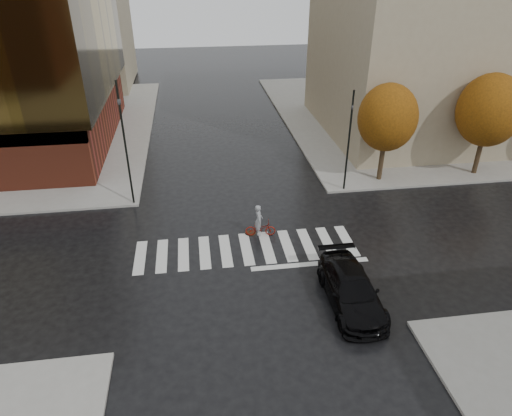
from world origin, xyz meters
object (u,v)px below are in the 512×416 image
(sedan, at_px, (351,289))
(cyclist, at_px, (260,225))
(traffic_light_nw, at_px, (124,136))
(traffic_light_ne, at_px, (349,136))
(fire_hydrant, at_px, (82,175))

(sedan, xyz_separation_m, cyclist, (-3.14, 6.08, -0.11))
(sedan, distance_m, cyclist, 6.85)
(traffic_light_nw, bearing_deg, cyclist, 81.76)
(traffic_light_ne, bearing_deg, fire_hydrant, 6.02)
(sedan, distance_m, traffic_light_ne, 11.51)
(sedan, relative_size, traffic_light_nw, 0.69)
(cyclist, bearing_deg, traffic_light_ne, -46.98)
(cyclist, distance_m, traffic_light_nw, 9.35)
(sedan, height_order, fire_hydrant, sedan)
(cyclist, xyz_separation_m, traffic_light_ne, (6.27, 4.57, 3.12))
(sedan, xyz_separation_m, traffic_light_ne, (3.13, 10.66, 3.01))
(traffic_light_ne, bearing_deg, sedan, 91.84)
(sedan, height_order, traffic_light_nw, traffic_light_nw)
(traffic_light_nw, bearing_deg, fire_hydrant, -110.81)
(fire_hydrant, bearing_deg, traffic_light_nw, -45.00)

